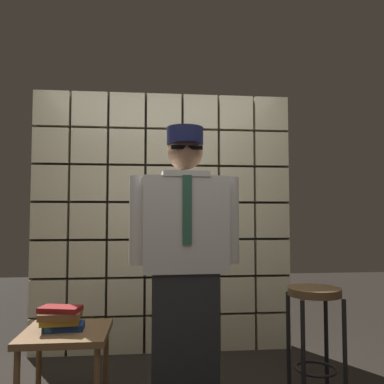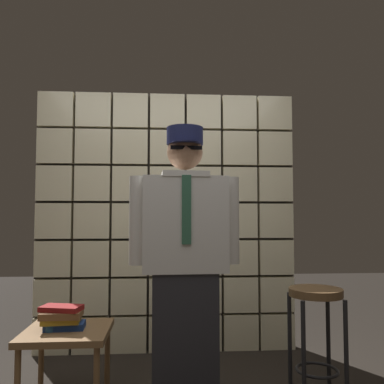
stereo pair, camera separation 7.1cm
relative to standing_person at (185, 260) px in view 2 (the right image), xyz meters
name	(u,v)px [view 2 (the right image)]	position (x,y,z in m)	size (l,w,h in m)	color
glass_block_wall	(167,221)	(-0.10, 1.10, 0.24)	(2.35, 0.10, 2.35)	beige
standing_person	(185,260)	(0.00, 0.00, 0.00)	(0.70, 0.30, 1.77)	#28282D
bar_stool	(316,318)	(0.85, 0.01, -0.37)	(0.34, 0.34, 0.73)	brown
side_table	(67,339)	(-0.73, 0.06, -0.49)	(0.52, 0.52, 0.49)	brown
book_stack	(62,317)	(-0.76, 0.05, -0.35)	(0.28, 0.19, 0.15)	navy
coffee_mug	(51,323)	(-0.82, 0.02, -0.38)	(0.13, 0.08, 0.09)	navy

